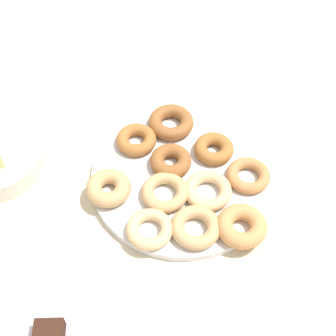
% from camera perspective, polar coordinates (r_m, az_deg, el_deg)
% --- Properties ---
extents(ground_plane, '(2.40, 2.40, 0.00)m').
position_cam_1_polar(ground_plane, '(0.94, 1.77, -1.35)').
color(ground_plane, beige).
extents(donut_plate, '(0.36, 0.36, 0.02)m').
position_cam_1_polar(donut_plate, '(0.93, 1.78, -1.06)').
color(donut_plate, silver).
rests_on(donut_plate, ground_plane).
extents(donut_0, '(0.09, 0.09, 0.02)m').
position_cam_1_polar(donut_0, '(0.85, 3.30, -7.04)').
color(donut_0, tan).
rests_on(donut_0, donut_plate).
extents(donut_1, '(0.11, 0.11, 0.03)m').
position_cam_1_polar(donut_1, '(0.95, 5.47, 2.30)').
color(donut_1, '#AD6B33').
rests_on(donut_1, donut_plate).
extents(donut_2, '(0.10, 0.10, 0.03)m').
position_cam_1_polar(donut_2, '(0.93, 0.33, 0.84)').
color(donut_2, '#995B2D').
rests_on(donut_2, donut_plate).
extents(donut_3, '(0.12, 0.12, 0.03)m').
position_cam_1_polar(donut_3, '(1.00, 0.37, 5.46)').
color(donut_3, '#995B2D').
rests_on(donut_3, donut_plate).
extents(donut_4, '(0.12, 0.12, 0.03)m').
position_cam_1_polar(donut_4, '(0.90, -7.10, -2.38)').
color(donut_4, tan).
rests_on(donut_4, donut_plate).
extents(donut_5, '(0.13, 0.13, 0.03)m').
position_cam_1_polar(donut_5, '(0.86, 8.75, -6.85)').
color(donut_5, tan).
rests_on(donut_5, donut_plate).
extents(donut_6, '(0.10, 0.10, 0.02)m').
position_cam_1_polar(donut_6, '(0.92, 9.54, -0.87)').
color(donut_6, '#C6844C').
rests_on(donut_6, donut_plate).
extents(donut_7, '(0.12, 0.12, 0.02)m').
position_cam_1_polar(donut_7, '(0.89, 4.76, -2.71)').
color(donut_7, '#EABC84').
rests_on(donut_7, donut_plate).
extents(donut_8, '(0.11, 0.11, 0.03)m').
position_cam_1_polar(donut_8, '(0.97, -3.78, 3.37)').
color(donut_8, '#AD6B33').
rests_on(donut_8, donut_plate).
extents(donut_9, '(0.10, 0.10, 0.02)m').
position_cam_1_polar(donut_9, '(0.89, -0.39, -2.91)').
color(donut_9, tan).
rests_on(donut_9, donut_plate).
extents(donut_10, '(0.11, 0.11, 0.02)m').
position_cam_1_polar(donut_10, '(0.85, -2.22, -7.28)').
color(donut_10, '#EABC84').
rests_on(donut_10, donut_plate).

